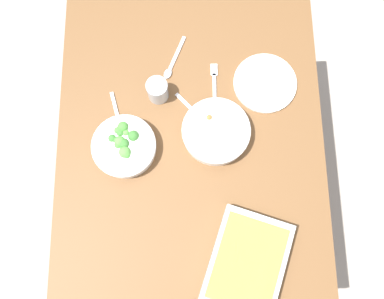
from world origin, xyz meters
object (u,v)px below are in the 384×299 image
at_px(broccoli_bowl, 126,146).
at_px(spoon_by_broccoli, 120,122).
at_px(baking_dish, 248,263).
at_px(fork_on_table, 216,84).
at_px(spoon_by_stew, 199,116).
at_px(drink_cup, 159,91).
at_px(side_plate, 266,83).
at_px(spoon_spare, 174,64).
at_px(stew_bowl, 217,132).

height_order(broccoli_bowl, spoon_by_broccoli, broccoli_bowl).
xyz_separation_m(baking_dish, fork_on_table, (0.60, 0.08, -0.03)).
height_order(spoon_by_stew, spoon_by_broccoli, same).
distance_m(drink_cup, side_plate, 0.37).
relative_size(drink_cup, spoon_spare, 0.50).
distance_m(stew_bowl, fork_on_table, 0.19).
xyz_separation_m(drink_cup, spoon_by_broccoli, (-0.10, 0.13, -0.03)).
xyz_separation_m(broccoli_bowl, spoon_by_stew, (0.11, -0.24, -0.03)).
bearing_deg(broccoli_bowl, spoon_by_stew, -66.12).
relative_size(broccoli_bowl, spoon_by_stew, 1.50).
xyz_separation_m(side_plate, spoon_spare, (0.08, 0.32, -0.00)).
distance_m(side_plate, fork_on_table, 0.18).
bearing_deg(baking_dish, side_plate, -8.98).
height_order(drink_cup, spoon_by_stew, drink_cup).
height_order(stew_bowl, spoon_by_broccoli, stew_bowl).
relative_size(stew_bowl, baking_dish, 0.64).
bearing_deg(fork_on_table, stew_bowl, 179.56).
distance_m(spoon_by_stew, spoon_by_broccoli, 0.27).
distance_m(side_plate, spoon_by_stew, 0.26).
xyz_separation_m(drink_cup, spoon_spare, (0.12, -0.05, -0.03)).
bearing_deg(spoon_by_broccoli, spoon_by_stew, -86.28).
bearing_deg(broccoli_bowl, spoon_by_broccoli, 15.25).
bearing_deg(spoon_spare, baking_dish, -161.44).
xyz_separation_m(drink_cup, fork_on_table, (0.04, -0.19, -0.04)).
bearing_deg(stew_bowl, side_plate, -44.50).
bearing_deg(drink_cup, spoon_by_stew, -121.22).
bearing_deg(side_plate, spoon_spare, 76.17).
xyz_separation_m(stew_bowl, spoon_by_broccoli, (0.05, 0.33, -0.03)).
xyz_separation_m(broccoli_bowl, side_plate, (0.22, -0.48, -0.02)).
bearing_deg(stew_bowl, drink_cup, 53.09).
distance_m(baking_dish, drink_cup, 0.63).
bearing_deg(side_plate, spoon_by_broccoli, 104.92).
bearing_deg(drink_cup, spoon_by_broccoli, 126.38).
bearing_deg(spoon_spare, side_plate, -103.83).
bearing_deg(spoon_spare, stew_bowl, -150.91).
height_order(stew_bowl, baking_dish, same).
bearing_deg(broccoli_bowl, stew_bowl, -81.74).
distance_m(side_plate, spoon_spare, 0.33).
distance_m(broccoli_bowl, spoon_by_broccoli, 0.10).
bearing_deg(fork_on_table, spoon_by_stew, 153.04).
distance_m(baking_dish, side_plate, 0.61).
bearing_deg(spoon_by_stew, side_plate, -63.70).
bearing_deg(fork_on_table, spoon_by_broccoli, 112.55).
bearing_deg(baking_dish, spoon_by_broccoli, 41.43).
distance_m(stew_bowl, spoon_spare, 0.30).
xyz_separation_m(baking_dish, spoon_by_broccoli, (0.46, 0.41, -0.03)).
distance_m(spoon_by_broccoli, spoon_spare, 0.28).
relative_size(side_plate, spoon_spare, 1.30).
distance_m(spoon_spare, fork_on_table, 0.17).
bearing_deg(side_plate, stew_bowl, 135.50).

